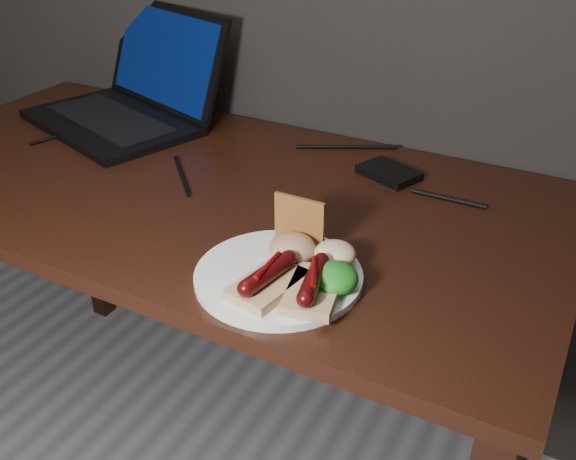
% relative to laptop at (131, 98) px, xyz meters
% --- Properties ---
extents(desk, '(1.40, 0.70, 0.75)m').
position_rel_laptop_xyz_m(desk, '(0.34, -0.21, -0.14)').
color(desk, black).
rests_on(desk, ground).
extents(laptop, '(0.49, 0.45, 0.25)m').
position_rel_laptop_xyz_m(laptop, '(0.00, 0.00, 0.00)').
color(laptop, black).
rests_on(laptop, desk).
extents(hard_drive, '(0.13, 0.11, 0.02)m').
position_rel_laptop_xyz_m(hard_drive, '(0.65, -0.01, -0.05)').
color(hard_drive, black).
rests_on(hard_drive, desk).
extents(desk_cables, '(0.95, 0.40, 0.01)m').
position_rel_laptop_xyz_m(desk_cables, '(0.36, -0.07, -0.05)').
color(desk_cables, black).
rests_on(desk_cables, desk).
extents(plate, '(0.31, 0.31, 0.01)m').
position_rel_laptop_xyz_m(plate, '(0.63, -0.42, -0.05)').
color(plate, white).
rests_on(plate, desk).
extents(bread_sausage_center, '(0.09, 0.12, 0.04)m').
position_rel_laptop_xyz_m(bread_sausage_center, '(0.64, -0.47, -0.02)').
color(bread_sausage_center, '#DBB581').
rests_on(bread_sausage_center, plate).
extents(bread_sausage_right, '(0.09, 0.13, 0.04)m').
position_rel_laptop_xyz_m(bread_sausage_right, '(0.70, -0.45, -0.02)').
color(bread_sausage_right, '#DBB581').
rests_on(bread_sausage_right, plate).
extents(crispbread, '(0.08, 0.01, 0.08)m').
position_rel_laptop_xyz_m(crispbread, '(0.62, -0.34, 0.00)').
color(crispbread, '#A86C2E').
rests_on(crispbread, plate).
extents(salad_greens, '(0.07, 0.07, 0.04)m').
position_rel_laptop_xyz_m(salad_greens, '(0.72, -0.42, -0.02)').
color(salad_greens, '#195F13').
rests_on(salad_greens, plate).
extents(salsa_mound, '(0.07, 0.07, 0.04)m').
position_rel_laptop_xyz_m(salsa_mound, '(0.63, -0.38, -0.02)').
color(salsa_mound, maroon).
rests_on(salsa_mound, plate).
extents(coleslaw_mound, '(0.06, 0.06, 0.04)m').
position_rel_laptop_xyz_m(coleslaw_mound, '(0.69, -0.36, -0.02)').
color(coleslaw_mound, beige).
rests_on(coleslaw_mound, plate).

